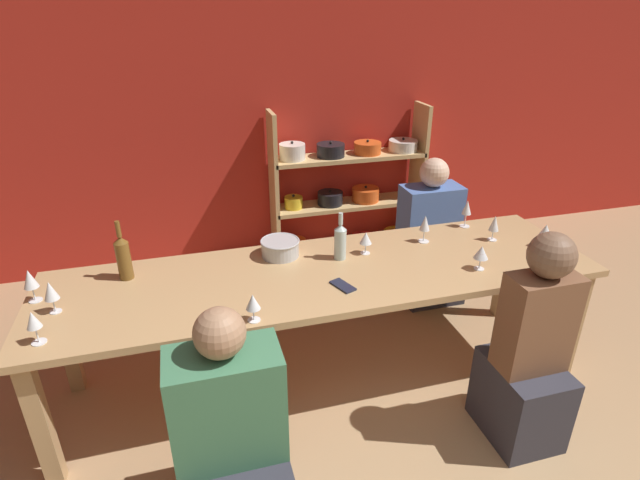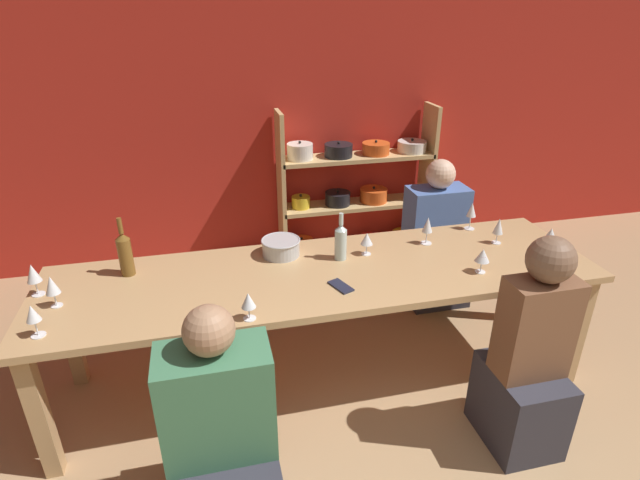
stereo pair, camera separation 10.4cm
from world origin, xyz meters
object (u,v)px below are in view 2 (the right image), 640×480
(wine_glass_white_a, at_px, (32,315))
(wine_glass_white_c, at_px, (248,301))
(shelf_unit, at_px, (355,193))
(wine_glass_white_d, at_px, (428,226))
(mixing_bowl, at_px, (281,247))
(wine_glass_red_c, at_px, (33,274))
(wine_glass_red_b, at_px, (499,227))
(person_far_a, at_px, (433,249))
(cell_phone, at_px, (341,286))
(wine_glass_empty_a, at_px, (52,286))
(wine_bottle_green, at_px, (125,253))
(wine_glass_white_b, at_px, (472,211))
(wine_glass_red_a, at_px, (483,256))
(wine_glass_white_e, at_px, (551,235))
(dining_table, at_px, (324,283))
(person_near_a, at_px, (223,455))
(wine_glass_white_f, at_px, (367,239))
(wine_bottle_dark, at_px, (341,241))
(person_near_b, at_px, (526,369))

(wine_glass_white_a, xyz_separation_m, wine_glass_white_c, (0.95, -0.09, -0.02))
(shelf_unit, relative_size, wine_glass_white_d, 7.90)
(mixing_bowl, height_order, wine_glass_red_c, wine_glass_red_c)
(wine_glass_red_b, distance_m, person_far_a, 0.86)
(cell_phone, relative_size, person_far_a, 0.15)
(shelf_unit, bearing_deg, wine_glass_empty_a, -140.32)
(wine_bottle_green, xyz_separation_m, wine_glass_white_b, (2.16, 0.12, -0.00))
(shelf_unit, xyz_separation_m, wine_glass_red_a, (0.13, -1.92, 0.30))
(wine_glass_empty_a, relative_size, wine_glass_white_e, 1.15)
(wine_glass_red_c, bearing_deg, dining_table, -3.99)
(shelf_unit, bearing_deg, wine_glass_red_c, -144.13)
(wine_glass_white_c, xyz_separation_m, person_near_a, (-0.18, -0.45, -0.46))
(wine_glass_red_b, relative_size, wine_glass_white_f, 1.20)
(mixing_bowl, distance_m, wine_glass_red_a, 1.16)
(shelf_unit, height_order, wine_bottle_dark, shelf_unit)
(wine_glass_red_b, bearing_deg, person_near_b, -107.75)
(mixing_bowl, distance_m, wine_glass_white_b, 1.30)
(wine_glass_red_c, distance_m, person_far_a, 2.73)
(person_far_a, distance_m, person_near_b, 1.51)
(wine_glass_white_b, bearing_deg, wine_glass_red_b, -76.70)
(wine_glass_empty_a, relative_size, wine_glass_red_c, 0.95)
(wine_glass_white_a, bearing_deg, person_far_a, 23.75)
(cell_phone, bearing_deg, wine_bottle_green, 159.70)
(cell_phone, bearing_deg, wine_glass_white_d, 30.45)
(wine_bottle_dark, height_order, wine_glass_red_b, wine_bottle_dark)
(wine_bottle_dark, bearing_deg, wine_glass_white_b, 12.67)
(wine_glass_red_a, distance_m, person_near_b, 0.63)
(cell_phone, bearing_deg, shelf_unit, 70.48)
(wine_glass_white_d, bearing_deg, shelf_unit, 89.77)
(dining_table, distance_m, wine_glass_white_d, 0.77)
(wine_glass_red_a, relative_size, wine_glass_empty_a, 0.85)
(wine_glass_white_b, bearing_deg, wine_glass_red_a, -112.96)
(shelf_unit, distance_m, wine_bottle_green, 2.35)
(wine_glass_red_c, xyz_separation_m, person_near_b, (2.39, -0.79, -0.44))
(wine_glass_red_c, bearing_deg, wine_glass_white_d, 2.58)
(person_near_a, bearing_deg, person_far_a, 43.41)
(shelf_unit, bearing_deg, wine_glass_white_d, -90.23)
(wine_glass_white_c, bearing_deg, wine_glass_red_b, 16.58)
(dining_table, relative_size, person_far_a, 2.78)
(cell_phone, height_order, person_near_b, person_near_b)
(wine_bottle_dark, distance_m, person_near_a, 1.31)
(cell_phone, relative_size, person_near_b, 0.14)
(wine_glass_red_b, xyz_separation_m, wine_glass_white_d, (-0.43, 0.10, 0.01))
(wine_glass_empty_a, bearing_deg, person_near_b, -15.95)
(wine_glass_red_c, height_order, cell_phone, wine_glass_red_c)
(mixing_bowl, bearing_deg, wine_glass_red_b, -6.47)
(wine_bottle_green, height_order, cell_phone, wine_bottle_green)
(wine_glass_white_f, bearing_deg, mixing_bowl, 167.53)
(wine_glass_white_a, bearing_deg, person_near_b, -9.91)
(person_near_a, height_order, person_near_b, person_near_b)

